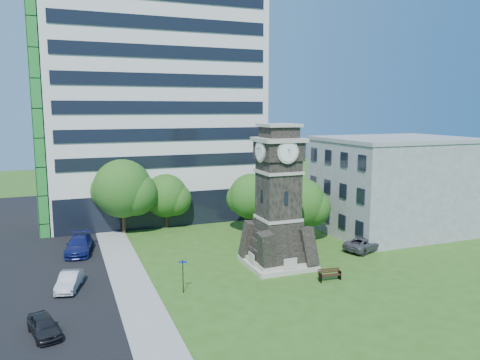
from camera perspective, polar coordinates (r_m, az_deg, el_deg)
name	(u,v)px	position (r m, az deg, el deg)	size (l,w,h in m)	color
ground	(254,277)	(38.57, 1.78, -11.74)	(160.00, 160.00, 0.00)	#2D5317
sidewalk	(126,271)	(40.84, -13.68, -10.76)	(3.00, 70.00, 0.06)	gray
street	(14,285)	(40.78, -25.85, -11.46)	(14.00, 80.00, 0.02)	black
clock_tower	(278,206)	(40.05, 4.66, -3.12)	(5.40, 5.40, 12.22)	#B7B19F
office_tall	(151,103)	(60.14, -10.77, 9.26)	(26.20, 15.11, 28.60)	silver
office_low	(394,184)	(54.15, 18.23, -0.52)	(15.20, 12.20, 10.40)	#A1A5A7
car_street_south	(44,326)	(31.54, -22.80, -16.06)	(1.44, 3.58, 1.22)	black
car_street_mid	(69,281)	(38.17, -20.08, -11.47)	(1.37, 3.92, 1.29)	#AEB1B6
car_street_north	(79,245)	(46.84, -19.01, -7.50)	(2.20, 5.42, 1.57)	navy
car_east_lot	(366,244)	(46.73, 15.06, -7.51)	(2.21, 4.79, 1.33)	#4F4F54
park_bench	(330,274)	(38.32, 10.86, -11.21)	(1.87, 0.50, 0.97)	black
street_sign	(183,272)	(35.21, -6.98, -11.11)	(0.60, 0.06, 2.50)	black
tree_nw	(124,190)	(51.96, -14.02, -1.22)	(6.95, 6.32, 8.11)	#332114
tree_nc	(166,197)	(53.69, -8.98, -2.04)	(5.43, 4.94, 6.19)	#332114
tree_ne	(252,198)	(51.08, 1.48, -2.18)	(5.47, 4.97, 6.48)	#332114
tree_east	(301,204)	(48.17, 7.47, -2.97)	(5.66, 5.14, 6.52)	#332114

